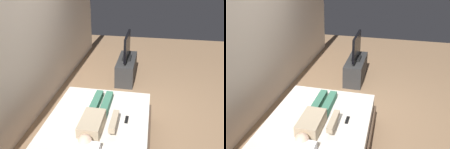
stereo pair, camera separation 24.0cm
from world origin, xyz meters
The scene contains 7 objects.
ground_plane centered at (0.00, 0.00, 0.00)m, with size 10.00×10.00×0.00m, color #8C6B4C.
back_wall centered at (0.40, 1.61, 1.40)m, with size 6.40×0.10×2.80m, color beige.
bed centered at (-0.99, 0.30, 0.26)m, with size 1.98×1.48×0.54m.
person centered at (-0.96, 0.30, 0.62)m, with size 1.26×0.46×0.18m.
remote centered at (-0.81, -0.10, 0.55)m, with size 0.15×0.04×0.02m, color black.
tv_stand centered at (1.54, 0.17, 0.25)m, with size 1.10×0.40×0.50m, color #2D2D2D.
tv centered at (1.54, 0.17, 0.78)m, with size 0.88×0.20×0.59m.
Camera 2 is at (-3.32, -0.59, 2.50)m, focal length 36.58 mm.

